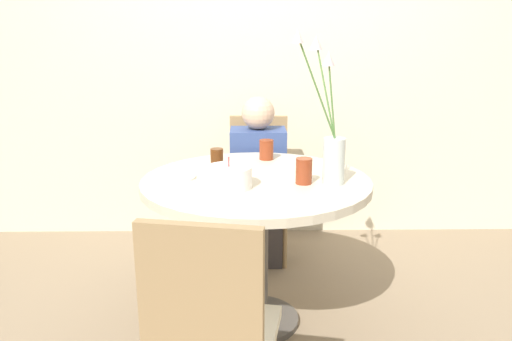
% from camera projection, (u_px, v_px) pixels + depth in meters
% --- Properties ---
extents(ground_plane, '(16.00, 16.00, 0.00)m').
position_uv_depth(ground_plane, '(256.00, 322.00, 2.58)').
color(ground_plane, '#89755B').
extents(wall_back, '(8.00, 0.05, 2.60)m').
position_uv_depth(wall_back, '(253.00, 55.00, 3.46)').
color(wall_back, beige).
rests_on(wall_back, ground_plane).
extents(dining_table, '(1.09, 1.09, 0.77)m').
position_uv_depth(dining_table, '(256.00, 207.00, 2.42)').
color(dining_table, beige).
rests_on(dining_table, ground_plane).
extents(chair_far_back, '(0.41, 0.41, 0.92)m').
position_uv_depth(chair_far_back, '(258.00, 178.00, 3.29)').
color(chair_far_back, beige).
rests_on(chair_far_back, ground_plane).
extents(chair_left_flank, '(0.47, 0.47, 0.92)m').
position_uv_depth(chair_left_flank, '(210.00, 328.00, 1.61)').
color(chair_left_flank, beige).
rests_on(chair_left_flank, ground_plane).
extents(birthday_cake, '(0.21, 0.21, 0.14)m').
position_uv_depth(birthday_cake, '(229.00, 177.00, 2.23)').
color(birthday_cake, white).
rests_on(birthday_cake, dining_table).
extents(flower_vase, '(0.26, 0.24, 0.69)m').
position_uv_depth(flower_vase, '(330.00, 136.00, 2.25)').
color(flower_vase, silver).
rests_on(flower_vase, dining_table).
extents(side_plate, '(0.19, 0.19, 0.01)m').
position_uv_depth(side_plate, '(176.00, 177.00, 2.39)').
color(side_plate, white).
rests_on(side_plate, dining_table).
extents(drink_glass_0, '(0.08, 0.08, 0.12)m').
position_uv_depth(drink_glass_0, '(304.00, 171.00, 2.28)').
color(drink_glass_0, maroon).
rests_on(drink_glass_0, dining_table).
extents(drink_glass_1, '(0.06, 0.06, 0.13)m').
position_uv_depth(drink_glass_1, '(217.00, 162.00, 2.42)').
color(drink_glass_1, '#51280F').
rests_on(drink_glass_1, dining_table).
extents(drink_glass_2, '(0.08, 0.08, 0.11)m').
position_uv_depth(drink_glass_2, '(266.00, 150.00, 2.73)').
color(drink_glass_2, maroon).
rests_on(drink_glass_2, dining_table).
extents(person_woman, '(0.34, 0.24, 1.08)m').
position_uv_depth(person_woman, '(258.00, 187.00, 3.14)').
color(person_woman, '#383333').
rests_on(person_woman, ground_plane).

